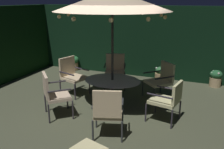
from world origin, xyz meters
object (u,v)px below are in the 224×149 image
(patio_chair_north, at_px, (53,92))
(patio_chair_southwest, at_px, (72,74))
(patio_chair_east, at_px, (168,98))
(potted_plant_back_center, at_px, (113,70))
(patio_chair_southeast, at_px, (162,78))
(patio_chair_northeast, at_px, (108,110))
(patio_chair_south, at_px, (115,69))
(potted_plant_back_right, at_px, (216,78))
(patio_umbrella, at_px, (112,1))
(potted_plant_left_near, at_px, (160,74))
(potted_plant_left_far, at_px, (73,62))
(patio_dining_table, at_px, (112,85))

(patio_chair_north, relative_size, patio_chair_southwest, 0.99)
(patio_chair_east, xyz_separation_m, potted_plant_back_center, (-2.25, 2.47, -0.28))
(patio_chair_north, distance_m, patio_chair_southeast, 2.91)
(patio_chair_northeast, height_order, patio_chair_southeast, patio_chair_northeast)
(patio_chair_south, relative_size, potted_plant_back_right, 1.95)
(patio_chair_northeast, distance_m, patio_chair_south, 2.90)
(patio_chair_north, xyz_separation_m, patio_chair_east, (2.47, 0.72, -0.05))
(patio_umbrella, bearing_deg, potted_plant_back_right, 46.37)
(patio_chair_north, height_order, patio_chair_northeast, patio_chair_northeast)
(patio_chair_southeast, bearing_deg, potted_plant_left_near, 101.54)
(potted_plant_left_far, bearing_deg, patio_chair_south, -28.53)
(patio_chair_northeast, bearing_deg, potted_plant_back_right, 63.23)
(patio_dining_table, distance_m, potted_plant_back_right, 3.55)
(patio_dining_table, xyz_separation_m, patio_chair_south, (-0.46, 1.38, 0.02))
(patio_chair_east, distance_m, patio_chair_south, 2.50)
(potted_plant_left_far, height_order, potted_plant_back_right, potted_plant_left_far)
(patio_chair_southeast, height_order, patio_chair_south, patio_chair_south)
(patio_chair_north, distance_m, patio_chair_east, 2.58)
(potted_plant_left_far, distance_m, potted_plant_left_near, 3.36)
(patio_chair_east, distance_m, potted_plant_left_far, 4.93)
(patio_umbrella, height_order, potted_plant_left_far, patio_umbrella)
(patio_chair_east, bearing_deg, patio_chair_southwest, 166.39)
(patio_dining_table, relative_size, patio_chair_southwest, 1.34)
(potted_plant_back_right, relative_size, potted_plant_back_center, 0.96)
(patio_chair_northeast, bearing_deg, potted_plant_left_near, 85.54)
(patio_chair_southeast, xyz_separation_m, potted_plant_left_far, (-3.64, 1.52, -0.26))
(patio_chair_east, relative_size, potted_plant_left_near, 1.88)
(patio_chair_north, height_order, patio_chair_south, patio_chair_north)
(patio_umbrella, height_order, potted_plant_left_near, patio_umbrella)
(patio_chair_northeast, relative_size, potted_plant_back_center, 1.91)
(patio_umbrella, height_order, patio_chair_southeast, patio_umbrella)
(potted_plant_left_far, bearing_deg, patio_chair_southeast, -22.63)
(patio_chair_northeast, distance_m, potted_plant_back_center, 3.81)
(patio_chair_southwest, bearing_deg, potted_plant_back_right, 29.28)
(potted_plant_back_center, bearing_deg, patio_umbrella, -69.28)
(patio_chair_southwest, height_order, potted_plant_back_right, patio_chair_southwest)
(patio_chair_southwest, distance_m, potted_plant_left_far, 2.48)
(patio_chair_northeast, bearing_deg, patio_chair_north, 165.74)
(patio_chair_north, height_order, patio_chair_east, patio_chair_north)
(patio_chair_southeast, relative_size, potted_plant_left_far, 1.78)
(patio_umbrella, distance_m, potted_plant_left_far, 4.30)
(patio_chair_east, relative_size, patio_chair_south, 0.92)
(patio_chair_southwest, relative_size, potted_plant_left_near, 2.11)
(patio_chair_southwest, height_order, potted_plant_left_near, patio_chair_southwest)
(patio_chair_northeast, xyz_separation_m, patio_chair_south, (-0.91, 2.76, -0.01))
(patio_dining_table, relative_size, patio_chair_south, 1.38)
(patio_umbrella, xyz_separation_m, patio_chair_southeast, (1.03, 1.03, -2.02))
(patio_chair_southwest, bearing_deg, patio_dining_table, -16.11)
(patio_dining_table, height_order, patio_chair_north, patio_chair_north)
(patio_chair_southwest, bearing_deg, potted_plant_left_far, 119.51)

